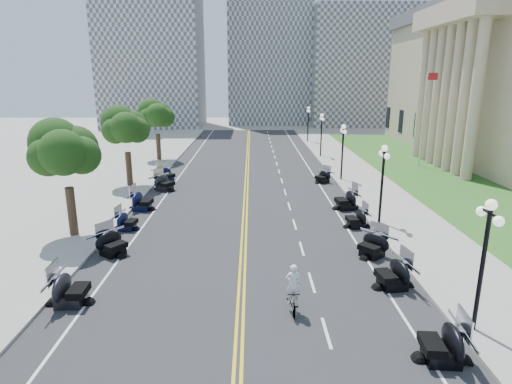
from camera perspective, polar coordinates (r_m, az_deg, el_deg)
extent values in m
plane|color=gray|center=(23.61, -1.69, -7.60)|extent=(160.00, 160.00, 0.00)
cube|color=#333335|center=(33.07, -1.38, -0.92)|extent=(16.00, 90.00, 0.01)
cube|color=yellow|center=(33.07, -1.58, -0.91)|extent=(0.12, 90.00, 0.00)
cube|color=yellow|center=(33.06, -1.17, -0.91)|extent=(0.12, 90.00, 0.00)
cube|color=white|center=(33.59, 9.61, -0.87)|extent=(0.12, 90.00, 0.00)
cube|color=white|center=(33.77, -12.30, -0.92)|extent=(0.12, 90.00, 0.00)
cube|color=white|center=(16.73, 9.37, -18.01)|extent=(0.12, 2.00, 0.00)
cube|color=white|center=(20.16, 7.43, -11.84)|extent=(0.12, 2.00, 0.00)
cube|color=white|center=(23.76, 6.11, -7.50)|extent=(0.12, 2.00, 0.00)
cube|color=white|center=(27.48, 5.17, -4.32)|extent=(0.12, 2.00, 0.00)
cube|color=white|center=(31.26, 4.45, -1.89)|extent=(0.12, 2.00, 0.00)
cube|color=white|center=(35.10, 3.90, 0.00)|extent=(0.12, 2.00, 0.00)
cube|color=white|center=(38.96, 3.45, 1.52)|extent=(0.12, 2.00, 0.00)
cube|color=white|center=(42.85, 3.09, 2.77)|extent=(0.12, 2.00, 0.00)
cube|color=white|center=(46.76, 2.78, 3.81)|extent=(0.12, 2.00, 0.00)
cube|color=white|center=(50.69, 2.52, 4.68)|extent=(0.12, 2.00, 0.00)
cube|color=white|center=(54.62, 2.30, 5.44)|extent=(0.12, 2.00, 0.00)
cube|color=white|center=(58.57, 2.11, 6.09)|extent=(0.12, 2.00, 0.00)
cube|color=white|center=(62.52, 1.94, 6.65)|extent=(0.12, 2.00, 0.00)
cube|color=white|center=(66.47, 1.79, 7.15)|extent=(0.12, 2.00, 0.00)
cube|color=white|center=(70.44, 1.66, 7.60)|extent=(0.12, 2.00, 0.00)
cube|color=white|center=(74.40, 1.54, 7.99)|extent=(0.12, 2.00, 0.00)
cube|color=#9E9991|center=(34.53, 16.32, -0.72)|extent=(5.00, 90.00, 0.15)
cube|color=#9E9991|center=(34.82, -18.93, -0.81)|extent=(5.00, 90.00, 0.15)
cube|color=#356023|center=(44.22, 22.10, 2.11)|extent=(9.00, 60.00, 0.10)
cube|color=gray|center=(85.90, -13.62, 17.22)|extent=(18.00, 14.00, 26.00)
cube|color=gray|center=(90.06, 1.76, 18.76)|extent=(16.00, 12.00, 30.00)
cube|color=gray|center=(89.45, 13.88, 15.81)|extent=(20.00, 14.00, 22.00)
imported|color=#A51414|center=(17.60, 4.92, -14.15)|extent=(0.49, 1.71, 1.03)
imported|color=silver|center=(16.98, 5.02, -10.13)|extent=(0.62, 0.41, 1.70)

